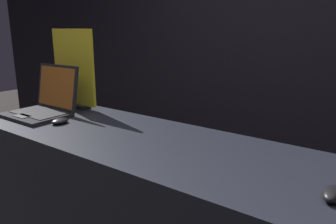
{
  "coord_description": "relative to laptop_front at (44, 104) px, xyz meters",
  "views": [
    {
      "loc": [
        0.81,
        -0.78,
        1.5
      ],
      "look_at": [
        -0.0,
        0.32,
        1.15
      ],
      "focal_mm": 35.0,
      "sensor_mm": 36.0,
      "label": 1
    }
  ],
  "objects": [
    {
      "name": "mouse_back",
      "position": [
        1.58,
        -0.07,
        -0.05
      ],
      "size": [
        0.06,
        0.11,
        0.04
      ],
      "color": "black",
      "rests_on": "display_counter"
    },
    {
      "name": "promo_stand_front",
      "position": [
        0.0,
        0.23,
        0.17
      ],
      "size": [
        0.36,
        0.07,
        0.5
      ],
      "color": "black",
      "rests_on": "display_counter"
    },
    {
      "name": "wall_back",
      "position": [
        0.9,
        1.57,
        0.34
      ],
      "size": [
        8.0,
        0.05,
        2.8
      ],
      "color": "black",
      "rests_on": "ground_plane"
    },
    {
      "name": "mouse_front",
      "position": [
        0.23,
        -0.07,
        -0.05
      ],
      "size": [
        0.07,
        0.1,
        0.03
      ],
      "color": "black",
      "rests_on": "display_counter"
    },
    {
      "name": "laptop_front",
      "position": [
        0.0,
        0.0,
        0.0
      ],
      "size": [
        0.36,
        0.33,
        0.29
      ],
      "color": "black",
      "rests_on": "display_counter"
    }
  ]
}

